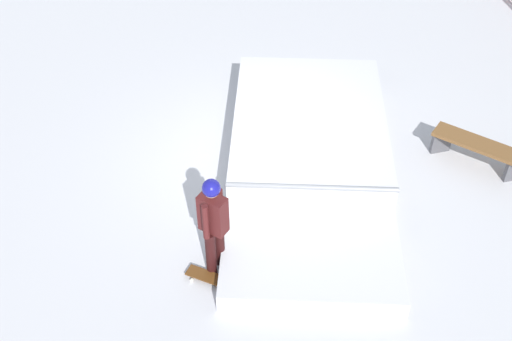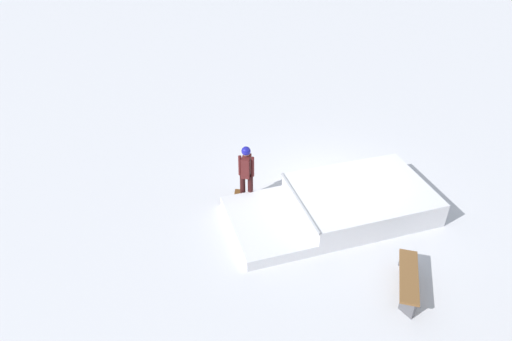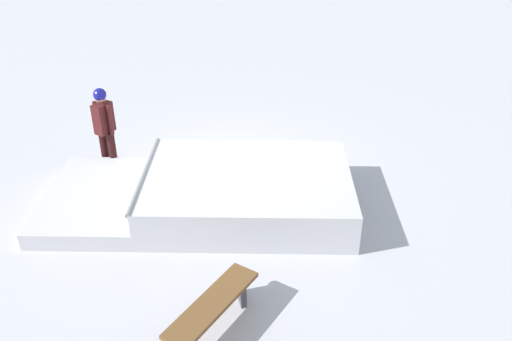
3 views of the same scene
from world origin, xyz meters
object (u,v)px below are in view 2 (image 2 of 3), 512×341
object	(u,v)px
skate_ramp	(345,204)
skater	(246,170)
skateboard	(237,198)
park_bench	(408,279)

from	to	relation	value
skate_ramp	skater	world-z (taller)	skater
skater	skateboard	distance (m)	0.97
skater	park_bench	world-z (taller)	skater
skate_ramp	skateboard	world-z (taller)	skate_ramp
skate_ramp	skater	xyz separation A→B (m)	(1.85, -2.00, 0.69)
skateboard	park_bench	size ratio (longest dim) A/B	0.52
skate_ramp	park_bench	world-z (taller)	skate_ramp
skateboard	skater	bearing A→B (deg)	-73.92
skate_ramp	skater	size ratio (longest dim) A/B	3.43
skater	park_bench	bearing A→B (deg)	-121.41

